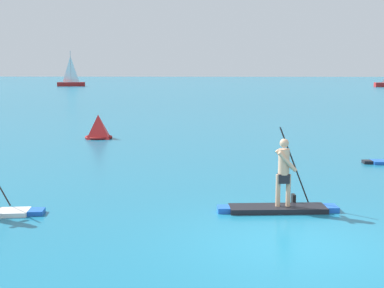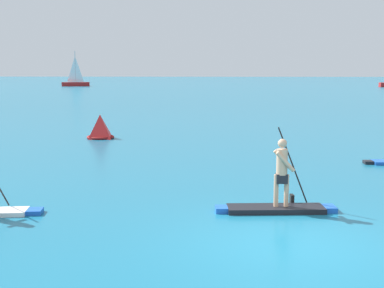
% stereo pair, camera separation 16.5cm
% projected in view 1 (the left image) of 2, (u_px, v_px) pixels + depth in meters
% --- Properties ---
extents(ground, '(440.00, 440.00, 0.00)m').
position_uv_depth(ground, '(294.00, 244.00, 10.18)').
color(ground, '#196B8C').
extents(paddleboarder_mid_center, '(2.86, 1.01, 1.97)m').
position_uv_depth(paddleboarder_mid_center, '(280.00, 196.00, 12.46)').
color(paddleboarder_mid_center, black).
rests_on(paddleboarder_mid_center, ground).
extents(race_marker_buoy, '(1.52, 1.52, 1.15)m').
position_uv_depth(race_marker_buoy, '(98.00, 128.00, 25.54)').
color(race_marker_buoy, red).
rests_on(race_marker_buoy, ground).
extents(sailboat_left_horizon, '(5.42, 2.52, 6.75)m').
position_uv_depth(sailboat_left_horizon, '(71.00, 82.00, 102.67)').
color(sailboat_left_horizon, '#A51E1E').
rests_on(sailboat_left_horizon, ground).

